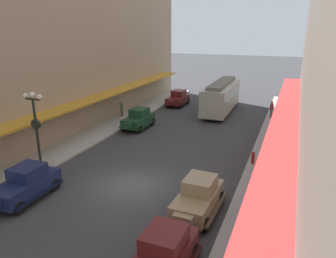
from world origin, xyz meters
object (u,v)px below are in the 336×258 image
object	(u,v)px
parked_car_4	(198,196)
lamp_post_with_clock	(36,128)
streetcar	(221,95)
pedestrian_0	(281,144)
parked_car_0	(138,118)
pedestrian_1	(122,109)
parked_car_1	(178,98)
parked_car_3	(162,255)
pedestrian_2	(271,110)
parked_car_2	(26,183)
fire_hydrant	(253,157)

from	to	relation	value
parked_car_4	lamp_post_with_clock	distance (m)	11.18
streetcar	pedestrian_0	size ratio (longest dim) A/B	5.88
parked_car_0	pedestrian_1	size ratio (longest dim) A/B	2.60
pedestrian_0	parked_car_1	bearing A→B (deg)	134.72
parked_car_1	pedestrian_1	size ratio (longest dim) A/B	2.62
parked_car_3	pedestrian_2	xyz separation A→B (m)	(1.91, 24.62, 0.07)
parked_car_4	pedestrian_2	distance (m)	19.93
parked_car_1	parked_car_2	bearing A→B (deg)	-90.21
parked_car_0	parked_car_2	bearing A→B (deg)	-89.23
parked_car_1	pedestrian_1	distance (m)	8.27
parked_car_1	lamp_post_with_clock	size ratio (longest dim) A/B	0.83
pedestrian_2	pedestrian_0	bearing A→B (deg)	-81.91
pedestrian_0	pedestrian_1	xyz separation A→B (m)	(-16.04, 5.16, 0.00)
parked_car_2	fire_hydrant	bearing A→B (deg)	40.08
parked_car_4	pedestrian_2	bearing A→B (deg)	84.41
fire_hydrant	parked_car_1	bearing A→B (deg)	126.10
parked_car_3	lamp_post_with_clock	size ratio (longest dim) A/B	0.83
parked_car_2	parked_car_3	size ratio (longest dim) A/B	1.00
parked_car_0	streetcar	distance (m)	10.54
parked_car_1	fire_hydrant	distance (m)	18.49
parked_car_0	pedestrian_2	size ratio (longest dim) A/B	2.55
parked_car_0	fire_hydrant	world-z (taller)	parked_car_0
pedestrian_0	pedestrian_1	size ratio (longest dim) A/B	1.00
lamp_post_with_clock	pedestrian_1	world-z (taller)	lamp_post_with_clock
parked_car_1	streetcar	bearing A→B (deg)	-13.60
parked_car_4	pedestrian_0	bearing A→B (deg)	70.11
lamp_post_with_clock	parked_car_3	bearing A→B (deg)	-27.56
parked_car_0	streetcar	world-z (taller)	streetcar
parked_car_3	pedestrian_0	xyz separation A→B (m)	(3.39, 14.24, 0.05)
fire_hydrant	parked_car_2	bearing A→B (deg)	-139.92
lamp_post_with_clock	fire_hydrant	size ratio (longest dim) A/B	6.29
parked_car_2	parked_car_3	world-z (taller)	same
parked_car_2	pedestrian_0	size ratio (longest dim) A/B	2.61
parked_car_1	pedestrian_0	xyz separation A→B (m)	(12.52, -12.64, 0.05)
streetcar	pedestrian_0	distance (m)	13.28
parked_car_4	streetcar	bearing A→B (deg)	99.65
pedestrian_0	pedestrian_1	world-z (taller)	same
streetcar	parked_car_2	bearing A→B (deg)	-103.92
parked_car_2	parked_car_3	xyz separation A→B (m)	(9.22, -2.69, 0.00)
parked_car_4	streetcar	world-z (taller)	streetcar
parked_car_0	pedestrian_0	world-z (taller)	parked_car_0
parked_car_3	streetcar	xyz separation A→B (m)	(-3.56, 25.52, 0.96)
lamp_post_with_clock	pedestrian_2	distance (m)	22.95
streetcar	pedestrian_0	bearing A→B (deg)	-58.40
parked_car_0	parked_car_1	distance (m)	10.07
lamp_post_with_clock	fire_hydrant	xyz separation A→B (m)	(12.75, 6.20, -2.42)
parked_car_1	fire_hydrant	world-z (taller)	parked_car_1
pedestrian_0	parked_car_4	bearing A→B (deg)	-109.89
parked_car_1	streetcar	size ratio (longest dim) A/B	0.45
parked_car_1	parked_car_3	xyz separation A→B (m)	(9.13, -26.87, 0.00)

